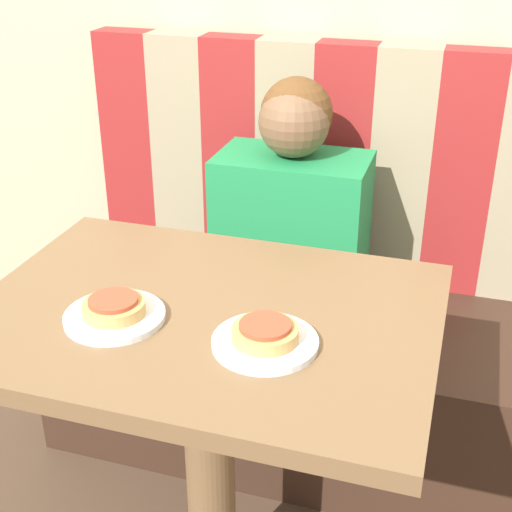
{
  "coord_description": "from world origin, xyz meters",
  "views": [
    {
      "loc": [
        0.42,
        -1.02,
        1.44
      ],
      "look_at": [
        0.0,
        0.31,
        0.73
      ],
      "focal_mm": 50.0,
      "sensor_mm": 36.0,
      "label": 1
    }
  ],
  "objects_px": {
    "plate_left": "(115,316)",
    "plate_right": "(265,342)",
    "pizza_right": "(265,332)",
    "pizza_left": "(114,307)",
    "person": "(292,209)"
  },
  "relations": [
    {
      "from": "plate_right",
      "to": "pizza_left",
      "type": "bearing_deg",
      "value": 180.0
    },
    {
      "from": "plate_left",
      "to": "pizza_right",
      "type": "distance_m",
      "value": 0.28
    },
    {
      "from": "person",
      "to": "pizza_right",
      "type": "height_order",
      "value": "person"
    },
    {
      "from": "plate_right",
      "to": "pizza_right",
      "type": "relative_size",
      "value": 1.61
    },
    {
      "from": "plate_left",
      "to": "pizza_right",
      "type": "bearing_deg",
      "value": 0.0
    },
    {
      "from": "plate_left",
      "to": "pizza_left",
      "type": "height_order",
      "value": "pizza_left"
    },
    {
      "from": "plate_left",
      "to": "plate_right",
      "type": "relative_size",
      "value": 1.0
    },
    {
      "from": "plate_right",
      "to": "pizza_right",
      "type": "bearing_deg",
      "value": 0.0
    },
    {
      "from": "person",
      "to": "plate_right",
      "type": "bearing_deg",
      "value": -78.98
    },
    {
      "from": "pizza_left",
      "to": "pizza_right",
      "type": "height_order",
      "value": "same"
    },
    {
      "from": "plate_left",
      "to": "plate_right",
      "type": "height_order",
      "value": "same"
    },
    {
      "from": "person",
      "to": "plate_right",
      "type": "relative_size",
      "value": 3.49
    },
    {
      "from": "plate_left",
      "to": "pizza_left",
      "type": "relative_size",
      "value": 1.61
    },
    {
      "from": "plate_right",
      "to": "pizza_left",
      "type": "relative_size",
      "value": 1.61
    },
    {
      "from": "plate_left",
      "to": "plate_right",
      "type": "bearing_deg",
      "value": 0.0
    }
  ]
}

